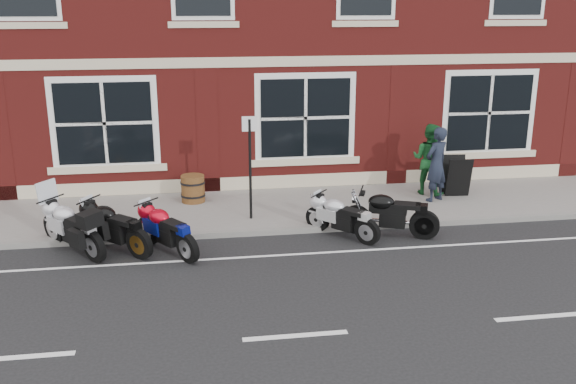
% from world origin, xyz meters
% --- Properties ---
extents(ground, '(80.00, 80.00, 0.00)m').
position_xyz_m(ground, '(0.00, 0.00, 0.00)').
color(ground, black).
rests_on(ground, ground).
extents(sidewalk, '(30.00, 3.00, 0.12)m').
position_xyz_m(sidewalk, '(0.00, 3.00, 0.06)').
color(sidewalk, slate).
rests_on(sidewalk, ground).
extents(kerb, '(30.00, 0.16, 0.12)m').
position_xyz_m(kerb, '(0.00, 1.42, 0.06)').
color(kerb, slate).
rests_on(kerb, ground).
extents(moto_touring_silver, '(1.44, 1.71, 1.39)m').
position_xyz_m(moto_touring_silver, '(-3.84, 1.05, 0.56)').
color(moto_touring_silver, black).
rests_on(moto_touring_silver, ground).
extents(moto_sport_red, '(1.24, 1.69, 0.89)m').
position_xyz_m(moto_sport_red, '(-1.97, 0.71, 0.51)').
color(moto_sport_red, black).
rests_on(moto_sport_red, ground).
extents(moto_sport_black, '(1.58, 1.52, 0.93)m').
position_xyz_m(moto_sport_black, '(-3.03, 0.99, 0.53)').
color(moto_sport_black, black).
rests_on(moto_sport_black, ground).
extents(moto_sport_silver, '(1.32, 1.47, 0.84)m').
position_xyz_m(moto_sport_silver, '(1.65, 1.03, 0.48)').
color(moto_sport_silver, black).
rests_on(moto_sport_silver, ground).
extents(moto_naked_black, '(1.96, 0.93, 0.93)m').
position_xyz_m(moto_naked_black, '(2.67, 0.96, 0.54)').
color(moto_naked_black, black).
rests_on(moto_naked_black, ground).
extents(pedestrian_left, '(0.80, 0.71, 1.83)m').
position_xyz_m(pedestrian_left, '(4.44, 2.87, 1.04)').
color(pedestrian_left, black).
rests_on(pedestrian_left, sidewalk).
extents(pedestrian_right, '(1.11, 1.09, 1.80)m').
position_xyz_m(pedestrian_right, '(4.48, 3.46, 1.02)').
color(pedestrian_right, '#164D22').
rests_on(pedestrian_right, sidewalk).
extents(a_board_sign, '(0.64, 0.46, 1.00)m').
position_xyz_m(a_board_sign, '(5.13, 3.21, 0.62)').
color(a_board_sign, black).
rests_on(a_board_sign, sidewalk).
extents(barrel_planter, '(0.60, 0.60, 0.66)m').
position_xyz_m(barrel_planter, '(-1.43, 3.68, 0.45)').
color(barrel_planter, '#4D2614').
rests_on(barrel_planter, sidewalk).
extents(parking_sign, '(0.33, 0.06, 2.33)m').
position_xyz_m(parking_sign, '(-0.16, 2.20, 1.47)').
color(parking_sign, black).
rests_on(parking_sign, sidewalk).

